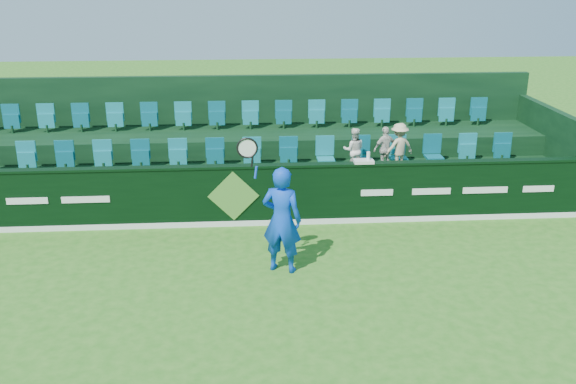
{
  "coord_description": "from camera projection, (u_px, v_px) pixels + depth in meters",
  "views": [
    {
      "loc": [
        0.27,
        -9.01,
        5.35
      ],
      "look_at": [
        1.09,
        2.8,
        1.15
      ],
      "focal_mm": 40.0,
      "sensor_mm": 36.0,
      "label": 1
    }
  ],
  "objects": [
    {
      "name": "ground",
      "position": [
        232.0,
        320.0,
        10.24
      ],
      "size": [
        60.0,
        60.0,
        0.0
      ],
      "primitive_type": "plane",
      "color": "#266A19",
      "rests_on": "ground"
    },
    {
      "name": "spectator_right",
      "position": [
        399.0,
        147.0,
        14.85
      ],
      "size": [
        0.82,
        0.62,
        1.13
      ],
      "primitive_type": "imported",
      "rotation": [
        0.0,
        0.0,
        3.45
      ],
      "color": "#CBBD8F",
      "rests_on": "stand_tier_front"
    },
    {
      "name": "towel",
      "position": [
        364.0,
        161.0,
        13.73
      ],
      "size": [
        0.42,
        0.27,
        0.06
      ],
      "primitive_type": "cube",
      "color": "silver",
      "rests_on": "sponsor_hoarding"
    },
    {
      "name": "spectator_middle",
      "position": [
        385.0,
        149.0,
        14.84
      ],
      "size": [
        0.67,
        0.45,
        1.06
      ],
      "primitive_type": "imported",
      "rotation": [
        0.0,
        0.0,
        3.49
      ],
      "color": "beige",
      "rests_on": "stand_tier_front"
    },
    {
      "name": "sponsor_hoarding",
      "position": [
        234.0,
        195.0,
        13.78
      ],
      "size": [
        16.0,
        0.25,
        1.35
      ],
      "color": "black",
      "rests_on": "ground"
    },
    {
      "name": "spectator_left",
      "position": [
        354.0,
        150.0,
        14.8
      ],
      "size": [
        0.54,
        0.44,
        1.03
      ],
      "primitive_type": "imported",
      "rotation": [
        0.0,
        0.0,
        3.05
      ],
      "color": "white",
      "rests_on": "stand_tier_front"
    },
    {
      "name": "seat_row_back",
      "position": [
        234.0,
        119.0,
        16.57
      ],
      "size": [
        13.5,
        0.5,
        0.6
      ],
      "primitive_type": "cube",
      "color": "teal",
      "rests_on": "stand_tier_back"
    },
    {
      "name": "stand_rear",
      "position": [
        234.0,
        132.0,
        16.83
      ],
      "size": [
        16.0,
        4.1,
        2.6
      ],
      "color": "black",
      "rests_on": "ground"
    },
    {
      "name": "stand_tier_back",
      "position": [
        235.0,
        157.0,
        16.61
      ],
      "size": [
        16.0,
        1.8,
        1.3
      ],
      "primitive_type": "cube",
      "color": "black",
      "rests_on": "ground"
    },
    {
      "name": "drinks_bottle",
      "position": [
        368.0,
        157.0,
        13.7
      ],
      "size": [
        0.08,
        0.08,
        0.24
      ],
      "primitive_type": "cylinder",
      "color": "white",
      "rests_on": "sponsor_hoarding"
    },
    {
      "name": "stand_tier_front",
      "position": [
        234.0,
        190.0,
        14.9
      ],
      "size": [
        16.0,
        2.0,
        0.8
      ],
      "primitive_type": "cube",
      "color": "black",
      "rests_on": "ground"
    },
    {
      "name": "tennis_player",
      "position": [
        282.0,
        219.0,
        11.58
      ],
      "size": [
        1.23,
        0.7,
        2.6
      ],
      "color": "blue",
      "rests_on": "ground"
    },
    {
      "name": "seat_row_front",
      "position": [
        234.0,
        157.0,
        15.05
      ],
      "size": [
        13.5,
        0.5,
        0.6
      ],
      "primitive_type": "cube",
      "color": "teal",
      "rests_on": "stand_tier_front"
    }
  ]
}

